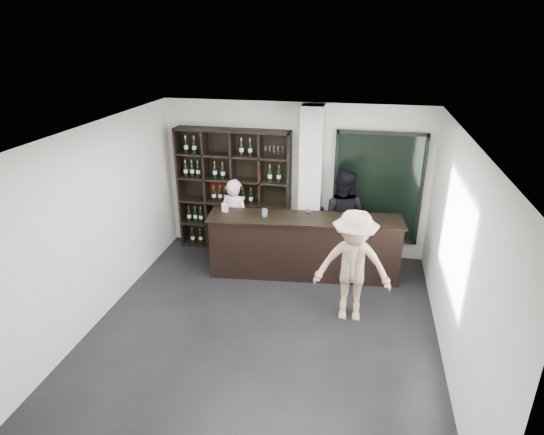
% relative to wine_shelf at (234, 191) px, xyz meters
% --- Properties ---
extents(floor, '(5.00, 5.50, 0.01)m').
position_rel_wine_shelf_xyz_m(floor, '(1.15, -2.57, -1.20)').
color(floor, black).
rests_on(floor, ground).
extents(wine_shelf, '(2.20, 0.35, 2.40)m').
position_rel_wine_shelf_xyz_m(wine_shelf, '(0.00, 0.00, 0.00)').
color(wine_shelf, black).
rests_on(wine_shelf, floor).
extents(structural_column, '(0.40, 0.40, 2.90)m').
position_rel_wine_shelf_xyz_m(structural_column, '(1.50, -0.10, 0.25)').
color(structural_column, silver).
rests_on(structural_column, floor).
extents(glass_panel, '(1.60, 0.08, 2.10)m').
position_rel_wine_shelf_xyz_m(glass_panel, '(2.70, 0.12, 0.20)').
color(glass_panel, black).
rests_on(glass_panel, floor).
extents(tasting_counter, '(3.35, 0.69, 1.10)m').
position_rel_wine_shelf_xyz_m(tasting_counter, '(1.50, -0.82, -0.65)').
color(tasting_counter, black).
rests_on(tasting_counter, floor).
extents(taster_pink, '(0.66, 0.52, 1.58)m').
position_rel_wine_shelf_xyz_m(taster_pink, '(0.13, -0.41, -0.41)').
color(taster_pink, '#FDCBD5').
rests_on(taster_pink, floor).
extents(taster_black, '(1.00, 0.85, 1.81)m').
position_rel_wine_shelf_xyz_m(taster_black, '(2.10, -0.17, -0.30)').
color(taster_black, black).
rests_on(taster_black, floor).
extents(customer, '(1.15, 0.68, 1.76)m').
position_rel_wine_shelf_xyz_m(customer, '(2.37, -1.99, -0.32)').
color(customer, tan).
rests_on(customer, floor).
extents(wine_glass, '(0.11, 0.11, 0.21)m').
position_rel_wine_shelf_xyz_m(wine_glass, '(1.56, -0.88, 0.01)').
color(wine_glass, white).
rests_on(wine_glass, tasting_counter).
extents(spit_cup, '(0.12, 0.12, 0.13)m').
position_rel_wine_shelf_xyz_m(spit_cup, '(0.81, -0.88, -0.03)').
color(spit_cup, silver).
rests_on(spit_cup, tasting_counter).
extents(napkin_stack, '(0.14, 0.14, 0.02)m').
position_rel_wine_shelf_xyz_m(napkin_stack, '(2.40, -0.84, -0.08)').
color(napkin_stack, white).
rests_on(napkin_stack, tasting_counter).
extents(card_stand, '(0.12, 0.09, 0.16)m').
position_rel_wine_shelf_xyz_m(card_stand, '(0.08, -0.83, -0.02)').
color(card_stand, white).
rests_on(card_stand, tasting_counter).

